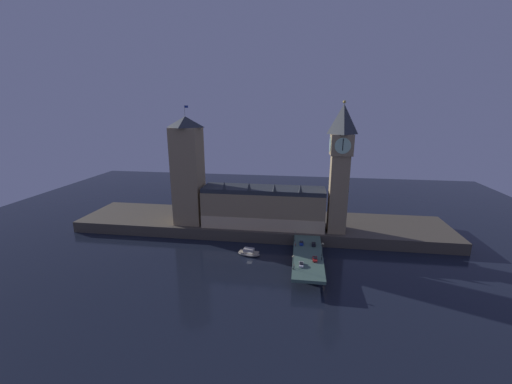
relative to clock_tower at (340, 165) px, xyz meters
The scene contains 17 objects.
ground_plane 67.00m from the clock_tower, 149.20° to the right, with size 400.00×400.00×0.00m, color black.
embankment 60.83m from the clock_tower, 163.79° to the left, with size 220.00×42.00×6.37m.
parliament_hall 48.23m from the clock_tower, behind, with size 68.79×18.35×27.04m.
clock_tower is the anchor object (origin of this frame).
victoria_tower 84.71m from the clock_tower, behind, with size 15.74×15.74×67.51m.
bridge 52.24m from the clock_tower, 116.50° to the right, with size 13.74×46.00×6.22m.
car_northbound_lead 45.39m from the clock_tower, 133.09° to the right, with size 1.99×4.46×1.42m.
car_northbound_trail 58.75m from the clock_tower, 113.76° to the right, with size 2.00×4.45×1.31m.
car_southbound_lead 52.97m from the clock_tower, 108.99° to the right, with size 2.09×4.50×1.45m.
car_southbound_trail 43.62m from the clock_tower, 121.31° to the right, with size 1.94×4.23×1.45m.
pedestrian_near_rail 61.33m from the clock_tower, 115.82° to the right, with size 0.38×0.38×1.81m.
pedestrian_mid_walk 51.69m from the clock_tower, 104.90° to the right, with size 0.38×0.38×1.76m.
pedestrian_far_rail 47.94m from the clock_tower, 133.31° to the right, with size 0.38×0.38×1.64m.
street_lamp_near 60.69m from the clock_tower, 115.60° to the right, with size 1.34×0.60×6.42m.
street_lamp_mid 46.34m from the clock_tower, 106.29° to the right, with size 1.34×0.60×6.39m.
street_lamp_far 43.05m from the clock_tower, 143.15° to the right, with size 1.34×0.60×6.21m.
boat_upstream 65.60m from the clock_tower, 152.37° to the right, with size 12.00×6.67×3.78m.
Camera 1 is at (23.60, -140.37, 71.97)m, focal length 22.00 mm.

